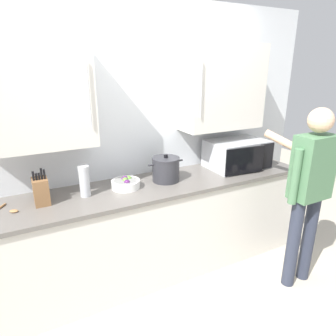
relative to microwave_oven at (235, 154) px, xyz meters
The scene contains 10 objects.
ground_plane 1.69m from the microwave_oven, 137.89° to the right, with size 9.64×9.64×0.00m, color #B7AD99.
back_wall_tiled 1.07m from the microwave_oven, 165.11° to the left, with size 3.92×0.44×2.51m.
counter_unit 1.15m from the microwave_oven, behind, with size 3.13×0.64×0.92m.
microwave_oven is the anchor object (origin of this frame).
stock_pot 0.81m from the microwave_oven, behind, with size 0.35×0.25×0.25m.
thermos_flask 1.55m from the microwave_oven, behind, with size 0.09×0.09×0.26m.
wooden_spoon 2.14m from the microwave_oven, behind, with size 0.22×0.21×0.02m.
knife_block 1.88m from the microwave_oven, behind, with size 0.11×0.15×0.29m.
fruit_bowl 1.20m from the microwave_oven, behind, with size 0.25×0.25×0.10m.
person_figure 0.80m from the microwave_oven, 78.24° to the right, with size 0.44×0.59×1.63m.
Camera 1 is at (-1.02, -1.44, 1.93)m, focal length 32.10 mm.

